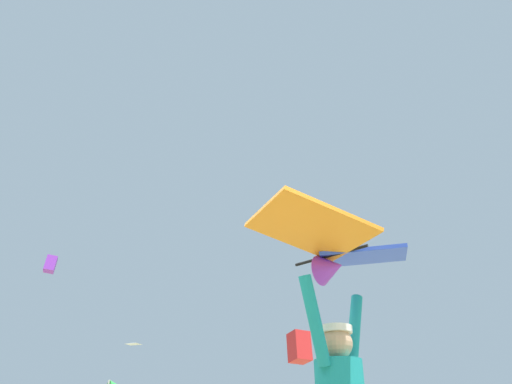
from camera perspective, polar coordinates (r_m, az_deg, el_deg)
The scene contains 4 objects.
held_stunt_kite at distance 3.91m, azimuth 9.38°, elevation -6.57°, with size 1.70×1.10×0.40m.
distant_kite_purple_mid_right at distance 24.84m, azimuth -22.61°, elevation -7.70°, with size 0.63×0.60×0.81m.
distant_kite_red_high_right at distance 22.38m, azimuth 5.02°, elevation -17.37°, with size 0.90×0.99×1.34m.
distant_kite_white_low_left at distance 34.65m, azimuth -13.94°, elevation -16.59°, with size 0.94×0.94×0.16m.
Camera 1 is at (-2.45, -2.95, 0.79)m, focal length 34.70 mm.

